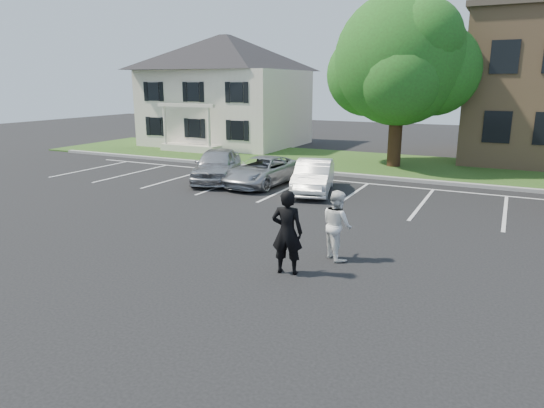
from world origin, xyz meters
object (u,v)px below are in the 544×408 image
at_px(house, 226,91).
at_px(man_black_suit, 287,232).
at_px(car_silver_west, 217,165).
at_px(man_white_shirt, 337,225).
at_px(car_white_sedan, 314,177).
at_px(tree, 402,63).
at_px(car_silver_minivan, 262,171).

bearing_deg(house, man_black_suit, -55.34).
height_order(house, car_silver_west, house).
xyz_separation_m(man_black_suit, car_silver_west, (-7.42, 8.60, -0.25)).
relative_size(house, man_white_shirt, 5.78).
bearing_deg(man_white_shirt, house, -9.75).
xyz_separation_m(man_black_suit, car_white_sedan, (-2.64, 8.38, -0.35)).
relative_size(tree, man_black_suit, 4.37).
bearing_deg(house, car_white_sedan, -46.33).
height_order(tree, man_white_shirt, tree).
relative_size(man_black_suit, car_silver_west, 0.46).
distance_m(car_silver_minivan, car_white_sedan, 2.61).
bearing_deg(car_white_sedan, car_silver_west, 162.36).
relative_size(house, car_silver_minivan, 2.33).
bearing_deg(car_silver_minivan, car_white_sedan, -5.07).
bearing_deg(tree, car_white_sedan, -102.30).
relative_size(tree, car_silver_west, 1.99).
height_order(man_white_shirt, car_silver_west, man_white_shirt).
bearing_deg(tree, house, 161.80).
distance_m(house, car_silver_minivan, 14.93).
bearing_deg(house, car_silver_minivan, -52.57).
relative_size(man_white_shirt, car_silver_west, 0.40).
bearing_deg(man_white_shirt, car_silver_west, 0.95).
height_order(man_white_shirt, car_silver_minivan, man_white_shirt).
bearing_deg(man_black_suit, car_silver_west, -60.59).
xyz_separation_m(car_silver_west, car_silver_minivan, (2.20, 0.19, -0.14)).
bearing_deg(car_silver_minivan, car_silver_west, -171.29).
bearing_deg(house, tree, -18.20).
height_order(house, car_white_sedan, house).
distance_m(tree, car_silver_minivan, 9.66).
relative_size(man_black_suit, car_silver_minivan, 0.46).
bearing_deg(house, car_silver_west, -60.47).
distance_m(man_black_suit, man_white_shirt, 1.64).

